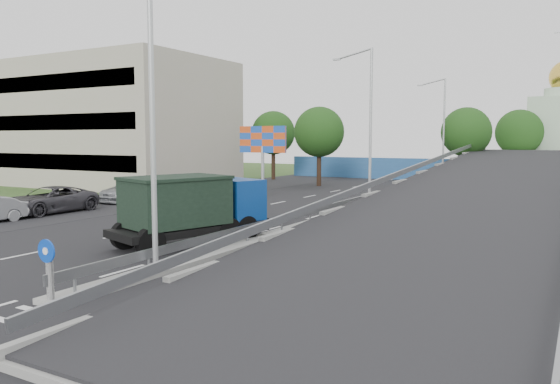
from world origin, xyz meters
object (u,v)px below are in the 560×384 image
Objects in this scene: sign_bollard at (49,269)px; dump_truck at (193,206)px; billboard at (263,144)px; lamp_post_near at (147,99)px; parked_car_c at (50,200)px; parked_car_d at (134,190)px; lamp_post_far at (442,126)px; lamp_post_mid at (368,119)px.

sign_bollard is 0.23× the size of dump_truck.
lamp_post_near is at bearing -67.51° from billboard.
billboard is at bearing 62.47° from parked_car_c.
lamp_post_near reaches higher than dump_truck.
parked_car_d is (-7.32, -6.06, -3.34)m from billboard.
dump_truck reaches higher than parked_car_c.
dump_truck reaches higher than sign_bollard.
lamp_post_near is 1.40× the size of dump_truck.
parked_car_d is (-16.43, -24.06, -4.96)m from lamp_post_far.
lamp_post_far is 20.24m from billboard.
lamp_post_far is 29.55m from parked_car_d.
parked_car_c is (-16.15, -31.48, -4.99)m from lamp_post_far.
lamp_post_far reaches higher than billboard.
dump_truck is (6.86, -16.98, -2.53)m from billboard.
lamp_post_mid is 9.47m from billboard.
lamp_post_mid is at bearing 99.16° from dump_truck.
billboard is 15.58m from parked_car_c.
dump_truck is at bearing -37.19° from parked_car_d.
billboard is (-9.11, 22.00, -1.62)m from lamp_post_near.
billboard is 0.94× the size of parked_car_d.
dump_truck is (-2.25, -14.98, -4.15)m from lamp_post_mid.
sign_bollard is 6.12m from lamp_post_near.
sign_bollard is at bearing -90.14° from lamp_post_far.
parked_car_c is at bearing -117.59° from billboard.
parked_car_d is at bearing -166.13° from lamp_post_mid.
lamp_post_near reaches higher than sign_bollard.
parked_car_c is (-16.15, -11.48, -4.99)m from lamp_post_mid.
sign_bollard is 0.17× the size of lamp_post_mid.
lamp_post_mid is at bearing 35.46° from parked_car_c.
sign_bollard is 0.17× the size of lamp_post_far.
lamp_post_far is at bearing 89.86° from sign_bollard.
dump_truck is 17.92m from parked_car_d.
lamp_post_near is at bearing -43.71° from parked_car_d.
sign_bollard reaches higher than parked_car_c.
lamp_post_near is 1.83× the size of billboard.
lamp_post_far is at bearing 104.02° from dump_truck.
parked_car_d is at bearing -124.33° from lamp_post_far.
sign_bollard is 9.12m from dump_truck.
billboard is (-9.11, -18.00, -1.62)m from lamp_post_far.
billboard is (-9.11, 2.00, -1.62)m from lamp_post_mid.
lamp_post_far is (0.00, 40.00, 0.00)m from lamp_post_near.
billboard is 0.76× the size of dump_truck.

